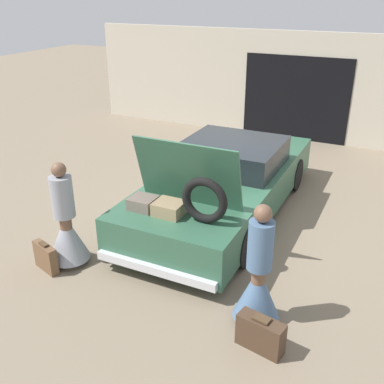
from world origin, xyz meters
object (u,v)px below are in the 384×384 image
object	(u,v)px
person_left	(66,229)
suitcase_beside_left_person	(46,257)
person_right	(258,282)
suitcase_beside_right_person	(260,334)
car	(226,182)

from	to	relation	value
person_left	suitcase_beside_left_person	world-z (taller)	person_left
person_right	suitcase_beside_right_person	xyz separation A→B (m)	(0.20, -0.43, -0.37)
person_left	person_right	world-z (taller)	same
suitcase_beside_left_person	car	bearing A→B (deg)	60.40
person_left	suitcase_beside_left_person	size ratio (longest dim) A/B	3.26
car	person_left	bearing A→B (deg)	-119.76
car	person_left	distance (m)	2.96
person_right	person_left	bearing A→B (deg)	85.14
car	person_right	size ratio (longest dim) A/B	3.19
person_left	person_right	distance (m)	2.94
suitcase_beside_left_person	suitcase_beside_right_person	world-z (taller)	suitcase_beside_left_person
car	suitcase_beside_right_person	size ratio (longest dim) A/B	8.81
person_left	person_right	bearing A→B (deg)	89.67
person_right	suitcase_beside_right_person	size ratio (longest dim) A/B	2.76
car	suitcase_beside_right_person	world-z (taller)	car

